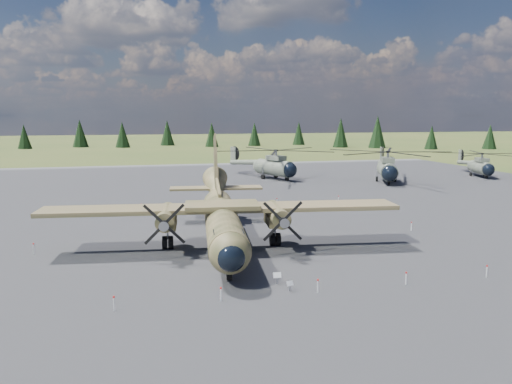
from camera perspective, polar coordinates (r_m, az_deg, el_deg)
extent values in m
plane|color=brown|center=(43.22, -1.87, -5.63)|extent=(500.00, 500.00, 0.00)
cube|color=slate|center=(52.79, -4.13, -3.00)|extent=(120.00, 120.00, 0.04)
cylinder|color=#3A3D21|center=(39.87, -3.84, -3.55)|extent=(4.86, 17.82, 2.74)
sphere|color=#3A3D21|center=(31.33, -2.96, -6.97)|extent=(2.99, 2.99, 2.69)
sphere|color=black|center=(30.83, -2.89, -7.32)|extent=(2.20, 2.20, 1.97)
cube|color=black|center=(32.66, -3.16, -4.99)|extent=(2.13, 1.79, 0.54)
cone|color=#3A3D21|center=(51.04, -4.56, 0.32)|extent=(3.48, 7.01, 4.12)
cube|color=#A7AAAD|center=(41.07, -3.90, -4.80)|extent=(2.56, 6.06, 0.49)
cube|color=#2F361C|center=(40.12, -3.90, -1.84)|extent=(28.58, 6.75, 0.34)
cube|color=#3A3D21|center=(40.09, -3.90, -1.53)|extent=(6.26, 4.21, 0.34)
cylinder|color=#3A3D21|center=(39.96, -10.19, -2.79)|extent=(2.08, 5.23, 1.47)
cube|color=#3A3D21|center=(40.85, -10.11, -3.44)|extent=(1.86, 3.48, 0.78)
cone|color=gray|center=(36.85, -10.47, -3.77)|extent=(0.85, 0.96, 0.74)
cylinder|color=black|center=(41.23, -10.05, -5.70)|extent=(0.99, 1.17, 1.08)
cylinder|color=#3A3D21|center=(40.40, 2.39, -2.53)|extent=(2.08, 5.23, 1.47)
cube|color=#3A3D21|center=(41.29, 2.21, -3.18)|extent=(1.86, 3.48, 0.78)
cone|color=gray|center=(37.33, 3.18, -3.47)|extent=(0.85, 0.96, 0.74)
cylinder|color=black|center=(41.66, 2.20, -5.42)|extent=(0.99, 1.17, 1.08)
cube|color=#3A3D21|center=(47.28, -4.38, 0.37)|extent=(1.17, 7.37, 1.64)
cube|color=#2F361C|center=(51.52, -4.58, 0.46)|extent=(9.59, 3.28, 0.22)
cylinder|color=gray|center=(32.74, -3.09, -8.10)|extent=(0.15, 0.15, 0.88)
cylinder|color=black|center=(32.95, -3.08, -9.28)|extent=(0.45, 0.95, 0.92)
cylinder|color=slate|center=(84.36, 2.11, 2.78)|extent=(5.60, 8.08, 2.66)
sphere|color=black|center=(81.51, 3.86, 2.52)|extent=(3.25, 3.25, 2.45)
sphere|color=slate|center=(87.30, 0.47, 2.99)|extent=(3.25, 3.25, 2.45)
cube|color=slate|center=(83.88, 2.30, 3.91)|extent=(3.06, 3.85, 0.80)
cylinder|color=gray|center=(83.82, 2.31, 4.46)|extent=(0.51, 0.51, 1.07)
cylinder|color=slate|center=(90.39, -1.12, 3.42)|extent=(4.59, 8.64, 1.52)
cube|color=slate|center=(93.48, -2.61, 4.41)|extent=(0.83, 1.45, 2.56)
cylinder|color=black|center=(93.70, -2.42, 4.42)|extent=(1.21, 2.55, 2.77)
cylinder|color=black|center=(82.15, 3.55, 1.52)|extent=(0.57, 0.78, 0.72)
cylinder|color=black|center=(84.60, 0.80, 1.75)|extent=(0.64, 0.91, 0.85)
cylinder|color=gray|center=(84.53, 0.80, 2.12)|extent=(0.20, 0.20, 1.54)
cylinder|color=black|center=(86.43, 2.28, 1.89)|extent=(0.64, 0.91, 0.85)
cylinder|color=gray|center=(86.36, 2.28, 2.26)|extent=(0.20, 0.20, 1.54)
cylinder|color=slate|center=(82.80, 14.75, 2.40)|extent=(5.49, 8.18, 2.69)
sphere|color=black|center=(78.98, 15.03, 2.05)|extent=(3.24, 3.24, 2.47)
sphere|color=slate|center=(86.63, 14.50, 2.68)|extent=(3.24, 3.24, 2.47)
cube|color=slate|center=(82.21, 14.83, 3.56)|extent=(3.02, 3.88, 0.81)
cylinder|color=gray|center=(82.15, 14.85, 4.12)|extent=(0.51, 0.51, 1.08)
cylinder|color=slate|center=(90.59, 14.27, 3.18)|extent=(4.40, 8.81, 1.54)
cube|color=slate|center=(94.49, 14.08, 4.22)|extent=(0.80, 1.48, 2.58)
cylinder|color=black|center=(94.52, 14.31, 4.22)|extent=(1.15, 2.60, 2.80)
cylinder|color=black|center=(79.80, 14.94, 1.03)|extent=(0.56, 0.79, 0.73)
cylinder|color=black|center=(84.12, 13.64, 1.47)|extent=(0.63, 0.92, 0.86)
cylinder|color=gray|center=(84.06, 13.66, 1.85)|extent=(0.20, 0.20, 1.56)
cylinder|color=black|center=(84.41, 15.61, 1.41)|extent=(0.63, 0.92, 0.86)
cylinder|color=gray|center=(84.34, 15.62, 1.79)|extent=(0.20, 0.20, 1.56)
cylinder|color=slate|center=(96.12, 24.28, 2.55)|extent=(3.86, 6.76, 2.22)
sphere|color=black|center=(93.20, 25.02, 2.30)|extent=(2.52, 2.52, 2.04)
sphere|color=slate|center=(99.07, 23.58, 2.75)|extent=(2.52, 2.52, 2.04)
cube|color=slate|center=(95.67, 24.41, 3.37)|extent=(2.22, 3.14, 0.67)
cylinder|color=gray|center=(95.62, 24.44, 3.77)|extent=(0.39, 0.39, 0.89)
cylinder|color=slate|center=(102.13, 22.90, 3.13)|extent=(2.75, 7.51, 1.27)
cube|color=slate|center=(105.14, 22.28, 3.91)|extent=(0.52, 1.25, 2.13)
cylinder|color=black|center=(105.25, 22.44, 3.91)|extent=(0.67, 2.24, 2.31)
cylinder|color=black|center=(93.81, 24.85, 1.58)|extent=(0.40, 0.65, 0.60)
cylinder|color=black|center=(96.78, 23.34, 1.87)|extent=(0.45, 0.76, 0.71)
cylinder|color=gray|center=(96.73, 23.35, 2.15)|extent=(0.15, 0.15, 1.29)
cylinder|color=black|center=(97.69, 24.64, 1.85)|extent=(0.45, 0.76, 0.71)
cylinder|color=gray|center=(97.64, 24.66, 2.12)|extent=(0.15, 0.15, 1.29)
cube|color=gray|center=(31.30, 3.87, -10.80)|extent=(0.10, 0.10, 0.54)
cube|color=white|center=(31.17, 3.90, -10.38)|extent=(0.47, 0.30, 0.30)
cube|color=gray|center=(32.49, 2.40, -9.95)|extent=(0.10, 0.10, 0.63)
cube|color=white|center=(32.34, 2.43, -9.47)|extent=(0.52, 0.25, 0.36)
cylinder|color=white|center=(29.37, -15.92, -12.20)|extent=(0.07, 0.07, 0.80)
cylinder|color=red|center=(29.23, -15.95, -11.46)|extent=(0.12, 0.12, 0.10)
cylinder|color=white|center=(29.71, -4.03, -11.62)|extent=(0.07, 0.07, 0.80)
cylinder|color=red|center=(29.57, -4.04, -10.90)|extent=(0.12, 0.12, 0.10)
cylinder|color=white|center=(31.22, 7.07, -10.65)|extent=(0.07, 0.07, 0.80)
cylinder|color=red|center=(31.09, 7.09, -9.95)|extent=(0.12, 0.12, 0.10)
cylinder|color=white|center=(33.74, 16.77, -9.46)|extent=(0.07, 0.07, 0.80)
cylinder|color=red|center=(33.62, 16.80, -8.81)|extent=(0.12, 0.12, 0.10)
cylinder|color=white|center=(37.08, 24.86, -8.26)|extent=(0.07, 0.07, 0.80)
cylinder|color=red|center=(36.97, 24.90, -7.67)|extent=(0.12, 0.12, 0.10)
cylinder|color=white|center=(58.35, -20.87, -2.03)|extent=(0.07, 0.07, 0.80)
cylinder|color=red|center=(58.28, -20.89, -1.65)|extent=(0.12, 0.12, 0.10)
cylinder|color=white|center=(57.89, -12.99, -1.76)|extent=(0.07, 0.07, 0.80)
cylinder|color=red|center=(57.82, -13.00, -1.37)|extent=(0.12, 0.12, 0.10)
cylinder|color=white|center=(58.53, -5.14, -1.45)|extent=(0.07, 0.07, 0.80)
cylinder|color=red|center=(58.46, -5.14, -1.07)|extent=(0.12, 0.12, 0.10)
cylinder|color=white|center=(60.24, 2.41, -1.14)|extent=(0.07, 0.07, 0.80)
cylinder|color=red|center=(60.17, 2.41, -0.76)|extent=(0.12, 0.12, 0.10)
cylinder|color=white|center=(62.93, 9.42, -0.82)|extent=(0.07, 0.07, 0.80)
cylinder|color=red|center=(62.86, 9.43, -0.46)|extent=(0.12, 0.12, 0.10)
cylinder|color=white|center=(42.96, -24.06, -5.94)|extent=(0.07, 0.07, 0.80)
cylinder|color=red|center=(42.86, -24.09, -5.43)|extent=(0.12, 0.12, 0.10)
cylinder|color=white|center=(49.17, 17.33, -3.78)|extent=(0.07, 0.07, 0.80)
cylinder|color=red|center=(49.09, 17.35, -3.33)|extent=(0.12, 0.12, 0.10)
cone|color=black|center=(178.75, 25.16, 5.75)|extent=(4.42, 4.42, 7.89)
cone|color=black|center=(170.83, 19.42, 5.93)|extent=(4.27, 4.27, 7.62)
cone|color=black|center=(172.73, 13.70, 6.72)|extent=(6.01, 6.01, 10.73)
cone|color=black|center=(173.58, 9.65, 6.72)|extent=(5.55, 5.55, 9.92)
cone|color=black|center=(186.20, 4.91, 6.71)|extent=(4.74, 4.74, 8.47)
cone|color=black|center=(179.43, -0.18, 6.64)|extent=(4.63, 4.63, 8.26)
cone|color=black|center=(174.61, -5.08, 6.56)|extent=(4.68, 4.68, 8.36)
cone|color=black|center=(184.76, -10.11, 6.69)|extent=(5.08, 5.08, 9.07)
cone|color=black|center=(175.60, -15.03, 6.37)|extent=(4.87, 4.87, 8.70)
cone|color=black|center=(181.88, -19.47, 6.36)|extent=(5.28, 5.28, 9.44)
cone|color=black|center=(179.31, -24.97, 5.77)|extent=(4.44, 4.44, 7.93)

